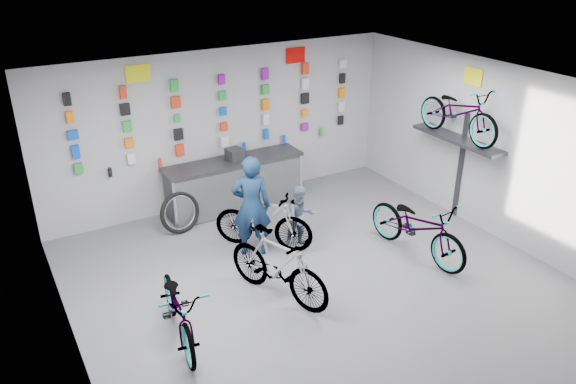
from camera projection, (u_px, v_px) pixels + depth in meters
floor at (339, 301)px, 8.17m from camera, size 8.00×8.00×0.00m
ceiling at (349, 100)px, 6.91m from camera, size 8.00×8.00×0.00m
wall_back at (222, 128)px, 10.68m from camera, size 7.00×0.00×7.00m
wall_left at (73, 283)px, 5.95m from camera, size 0.00×8.00×8.00m
wall_right at (520, 161)px, 9.12m from camera, size 0.00×8.00×8.00m
counter at (235, 185)px, 10.74m from camera, size 2.70×0.66×1.00m
merch_wall at (223, 114)px, 10.50m from camera, size 5.56×0.08×1.56m
wall_bracket at (458, 143)px, 10.01m from camera, size 0.39×1.90×2.00m
sign_left at (138, 73)px, 9.47m from camera, size 0.42×0.02×0.30m
sign_right at (295, 55)px, 10.88m from camera, size 0.42×0.02×0.30m
sign_side at (473, 76)px, 9.58m from camera, size 0.02×0.40×0.30m
bike_left at (179, 309)px, 7.25m from camera, size 0.84×1.82×0.92m
bike_center at (278, 265)px, 8.04m from camera, size 1.12×1.86×1.08m
bike_right at (418, 226)px, 9.15m from camera, size 0.92×2.07×1.05m
bike_service at (263, 221)px, 9.36m from camera, size 1.54×1.56×1.03m
bike_wall at (459, 112)px, 9.72m from camera, size 0.63×1.80×0.95m
clerk at (251, 206)px, 9.06m from camera, size 0.75×0.64×1.73m
customer at (300, 217)px, 9.38m from camera, size 0.58×0.47×1.12m
spare_wheel at (180, 213)px, 9.93m from camera, size 0.80×0.37×0.77m
register at (235, 154)px, 10.50m from camera, size 0.31×0.33×0.22m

